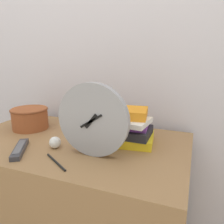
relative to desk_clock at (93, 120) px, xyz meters
name	(u,v)px	position (x,y,z in m)	size (l,w,h in m)	color
wall_back	(103,43)	(-0.17, 0.49, 0.31)	(6.00, 0.04, 2.40)	silver
desk	(75,207)	(-0.17, 0.11, -0.52)	(1.07, 0.62, 0.74)	olive
desk_clock	(93,120)	(0.00, 0.00, 0.00)	(0.29, 0.03, 0.29)	#99999E
book_stack	(127,127)	(0.08, 0.18, -0.08)	(0.25, 0.21, 0.16)	yellow
basket	(30,118)	(-0.47, 0.18, -0.09)	(0.20, 0.20, 0.11)	#994C28
tv_remote	(20,149)	(-0.30, -0.08, -0.14)	(0.13, 0.18, 0.02)	#333338
crumpled_paper_ball	(55,142)	(-0.19, 0.00, -0.12)	(0.05, 0.05, 0.05)	white
pen	(56,162)	(-0.10, -0.11, -0.14)	(0.14, 0.09, 0.01)	black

